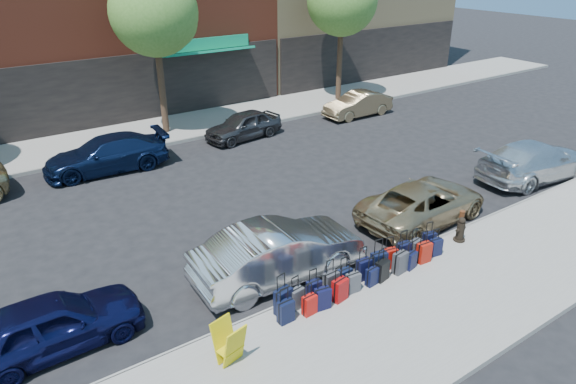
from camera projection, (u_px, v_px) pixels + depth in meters
ground at (264, 214)px, 17.03m from camera, size 120.00×120.00×0.00m
sidewalk_near at (409, 316)px, 12.15m from camera, size 60.00×4.00×0.15m
sidewalk_far at (153, 132)px, 24.45m from camera, size 60.00×4.00×0.15m
curb_near at (353, 276)px, 13.66m from camera, size 60.00×0.08×0.15m
curb_far at (169, 144)px, 22.94m from camera, size 60.00×0.08×0.15m
tree_center at (157, 14)px, 22.13m from camera, size 3.80×3.80×7.27m
tree_right at (344, 2)px, 27.49m from camera, size 3.80×3.80×7.27m
suitcase_front_0 at (283, 301)px, 12.02m from camera, size 0.47×0.32×1.04m
suitcase_front_1 at (297, 298)px, 12.20m from camera, size 0.38×0.24×0.87m
suitcase_front_2 at (314, 290)px, 12.49m from camera, size 0.36×0.21×0.86m
suitcase_front_3 at (331, 283)px, 12.73m from camera, size 0.40×0.23×0.95m
suitcase_front_4 at (345, 278)px, 12.97m from camera, size 0.36×0.20×0.86m
suitcase_front_5 at (364, 269)px, 13.28m from camera, size 0.40×0.23×0.94m
suitcase_front_6 at (379, 263)px, 13.50m from camera, size 0.45×0.29×1.02m
suitcase_front_7 at (390, 258)px, 13.75m from camera, size 0.41×0.27×0.93m
suitcase_front_8 at (404, 252)px, 14.03m from camera, size 0.41×0.24×0.94m
suitcase_front_9 at (415, 249)px, 14.23m from camera, size 0.39×0.26×0.88m
suitcase_front_10 at (429, 241)px, 14.58m from camera, size 0.39×0.26×0.88m
suitcase_back_0 at (286, 311)px, 11.75m from camera, size 0.38×0.23×0.90m
suitcase_back_1 at (309, 305)px, 12.01m from camera, size 0.35×0.22×0.81m
suitcase_back_2 at (323, 298)px, 12.19m from camera, size 0.40×0.27×0.89m
suitcase_back_3 at (340, 290)px, 12.48m from camera, size 0.43×0.29×0.94m
suitcase_back_4 at (353, 283)px, 12.80m from camera, size 0.37×0.23×0.84m
suitcase_back_5 at (372, 277)px, 13.07m from camera, size 0.35×0.22×0.78m
suitcase_back_6 at (382, 271)px, 13.25m from camera, size 0.41×0.29×0.90m
suitcase_back_7 at (400, 262)px, 13.55m from camera, size 0.43×0.28×0.96m
suitcase_back_8 at (411, 260)px, 13.74m from camera, size 0.37×0.26×0.80m
suitcase_back_9 at (424, 253)px, 14.02m from camera, size 0.41×0.26×0.93m
suitcase_back_10 at (436, 247)px, 14.35m from camera, size 0.37×0.24×0.81m
fire_hydrant at (461, 230)px, 15.03m from camera, size 0.39×0.34×0.76m
bollard at (461, 224)px, 15.17m from camera, size 0.16×0.16×0.87m
display_rack at (229, 343)px, 10.54m from camera, size 0.64×0.68×0.94m
car_near_0 at (52, 324)px, 11.02m from camera, size 3.87×1.64×1.31m
car_near_1 at (279, 252)px, 13.41m from camera, size 4.73×1.80×1.54m
car_near_2 at (423, 202)px, 16.34m from camera, size 4.82×2.50×1.30m
car_near_3 at (535, 161)px, 19.37m from camera, size 5.17×2.49×1.45m
car_far_1 at (106, 154)px, 20.08m from camera, size 4.87×2.27×1.38m
car_far_2 at (243, 125)px, 23.58m from camera, size 3.89×1.97×1.27m
car_far_3 at (358, 104)px, 26.77m from camera, size 3.83×1.35×1.26m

